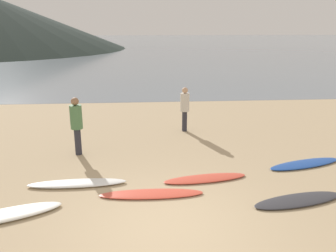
{
  "coord_description": "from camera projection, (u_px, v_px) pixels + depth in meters",
  "views": [
    {
      "loc": [
        -0.38,
        -5.69,
        3.67
      ],
      "look_at": [
        0.41,
        4.62,
        0.6
      ],
      "focal_mm": 37.05,
      "sensor_mm": 36.0,
      "label": 1
    }
  ],
  "objects": [
    {
      "name": "ground_plane",
      "position": [
        150.0,
        108.0,
        16.09
      ],
      "size": [
        120.0,
        120.0,
        0.2
      ],
      "primitive_type": "cube",
      "color": "tan",
      "rests_on": "ground"
    },
    {
      "name": "surfboard_7",
      "position": [
        305.0,
        164.0,
        9.33
      ],
      "size": [
        2.26,
        1.1,
        0.07
      ],
      "primitive_type": "ellipsoid",
      "rotation": [
        0.0,
        0.0,
        0.27
      ],
      "color": "#1E479E",
      "rests_on": "ground"
    },
    {
      "name": "person_1",
      "position": [
        76.0,
        121.0,
        9.83
      ],
      "size": [
        0.34,
        0.34,
        1.69
      ],
      "rotation": [
        0.0,
        0.0,
        6.25
      ],
      "color": "#2D2D38",
      "rests_on": "ground"
    },
    {
      "name": "surfboard_3",
      "position": [
        77.0,
        183.0,
        8.17
      ],
      "size": [
        2.31,
        0.53,
        0.09
      ],
      "primitive_type": "ellipsoid",
      "rotation": [
        0.0,
        0.0,
        0.03
      ],
      "color": "white",
      "rests_on": "ground"
    },
    {
      "name": "surfboard_4",
      "position": [
        151.0,
        194.0,
        7.69
      ],
      "size": [
        2.32,
        0.51,
        0.06
      ],
      "primitive_type": "ellipsoid",
      "rotation": [
        0.0,
        0.0,
        -0.01
      ],
      "color": "#D84C38",
      "rests_on": "ground"
    },
    {
      "name": "surfboard_6",
      "position": [
        298.0,
        200.0,
        7.41
      ],
      "size": [
        2.18,
        0.99,
        0.07
      ],
      "primitive_type": "ellipsoid",
      "rotation": [
        0.0,
        0.0,
        0.22
      ],
      "color": "#333338",
      "rests_on": "ground"
    },
    {
      "name": "person_0",
      "position": [
        185.0,
        106.0,
        12.05
      ],
      "size": [
        0.32,
        0.32,
        1.57
      ],
      "rotation": [
        0.0,
        0.0,
        4.54
      ],
      "color": "#2D2D38",
      "rests_on": "ground"
    },
    {
      "name": "surfboard_5",
      "position": [
        205.0,
        178.0,
        8.46
      ],
      "size": [
        2.13,
        0.77,
        0.07
      ],
      "primitive_type": "ellipsoid",
      "rotation": [
        0.0,
        0.0,
        0.14
      ],
      "color": "#D84C38",
      "rests_on": "ground"
    },
    {
      "name": "ocean_water",
      "position": [
        143.0,
        44.0,
        64.6
      ],
      "size": [
        140.0,
        100.0,
        0.01
      ],
      "primitive_type": "cube",
      "color": "slate",
      "rests_on": "ground"
    },
    {
      "name": "surfboard_2",
      "position": [
        4.0,
        215.0,
        6.81
      ],
      "size": [
        2.27,
        1.32,
        0.09
      ],
      "primitive_type": "ellipsoid",
      "rotation": [
        0.0,
        0.0,
        0.36
      ],
      "color": "silver",
      "rests_on": "ground"
    }
  ]
}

